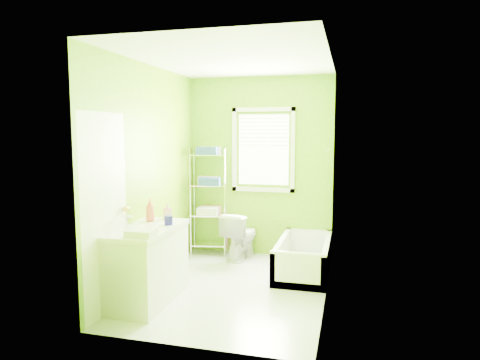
% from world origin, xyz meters
% --- Properties ---
extents(ground, '(2.90, 2.90, 0.00)m').
position_xyz_m(ground, '(0.00, 0.00, 0.00)').
color(ground, silver).
rests_on(ground, ground).
extents(room_envelope, '(2.14, 2.94, 2.62)m').
position_xyz_m(room_envelope, '(0.00, 0.00, 1.55)').
color(room_envelope, '#6DA407').
rests_on(room_envelope, ground).
extents(window, '(0.92, 0.05, 1.22)m').
position_xyz_m(window, '(0.05, 1.42, 1.61)').
color(window, white).
rests_on(window, ground).
extents(door, '(0.09, 0.80, 2.00)m').
position_xyz_m(door, '(-1.04, -1.00, 1.00)').
color(door, white).
rests_on(door, ground).
extents(right_wall_decor, '(0.04, 1.48, 1.17)m').
position_xyz_m(right_wall_decor, '(1.04, -0.02, 1.32)').
color(right_wall_decor, '#490814').
rests_on(right_wall_decor, ground).
extents(bathtub, '(0.65, 1.38, 0.45)m').
position_xyz_m(bathtub, '(0.73, 0.73, 0.14)').
color(bathtub, white).
rests_on(bathtub, ground).
extents(toilet, '(0.51, 0.72, 0.67)m').
position_xyz_m(toilet, '(-0.21, 1.14, 0.34)').
color(toilet, white).
rests_on(toilet, ground).
extents(vanity, '(0.55, 1.07, 1.06)m').
position_xyz_m(vanity, '(-0.79, -0.63, 0.43)').
color(vanity, silver).
rests_on(vanity, ground).
extents(wire_shelf_unit, '(0.58, 0.47, 1.59)m').
position_xyz_m(wire_shelf_unit, '(-0.72, 1.28, 0.97)').
color(wire_shelf_unit, silver).
rests_on(wire_shelf_unit, ground).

